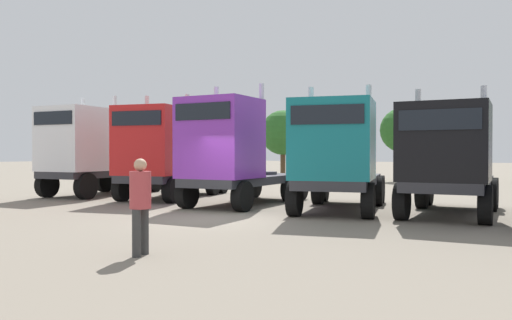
% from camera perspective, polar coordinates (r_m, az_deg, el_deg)
% --- Properties ---
extents(ground, '(200.00, 200.00, 0.00)m').
position_cam_1_polar(ground, '(15.20, -5.16, -6.51)').
color(ground, gray).
extents(semi_truck_white, '(3.26, 6.24, 4.50)m').
position_cam_1_polar(semi_truck_white, '(24.12, -18.35, 1.03)').
color(semi_truck_white, '#333338').
rests_on(semi_truck_white, ground).
extents(semi_truck_red, '(3.98, 6.77, 4.37)m').
position_cam_1_polar(semi_truck_red, '(21.58, -10.53, 0.75)').
color(semi_truck_red, '#333338').
rests_on(semi_truck_red, ground).
extents(semi_truck_purple, '(3.07, 6.38, 4.41)m').
position_cam_1_polar(semi_truck_purple, '(18.41, -2.88, 0.84)').
color(semi_truck_purple, '#333338').
rests_on(semi_truck_purple, ground).
extents(semi_truck_teal, '(4.06, 6.69, 4.15)m').
position_cam_1_polar(semi_truck_teal, '(16.71, 8.87, 0.50)').
color(semi_truck_teal, '#333338').
rests_on(semi_truck_teal, ground).
extents(semi_truck_black, '(3.09, 6.11, 3.94)m').
position_cam_1_polar(semi_truck_black, '(16.35, 20.35, 0.11)').
color(semi_truck_black, '#333338').
rests_on(semi_truck_black, ground).
extents(visitor_with_camera, '(0.48, 0.48, 1.82)m').
position_cam_1_polar(visitor_with_camera, '(9.94, -12.63, -4.23)').
color(visitor_with_camera, '#353535').
rests_on(visitor_with_camera, ground).
extents(oak_far_left, '(3.23, 3.23, 5.03)m').
position_cam_1_polar(oak_far_left, '(37.45, 2.99, 3.01)').
color(oak_far_left, '#4C3823').
rests_on(oak_far_left, ground).
extents(oak_far_centre, '(3.07, 3.07, 5.06)m').
position_cam_1_polar(oak_far_centre, '(36.99, 15.86, 3.17)').
color(oak_far_centre, '#4C3823').
rests_on(oak_far_centre, ground).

